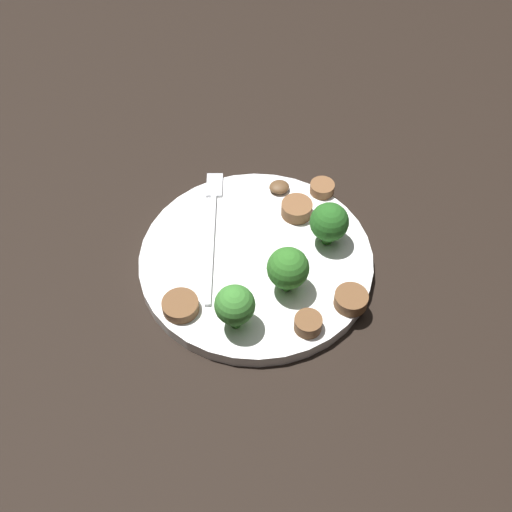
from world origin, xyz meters
The scene contains 12 objects.
ground_plane centered at (0.00, 0.00, 0.00)m, with size 1.40×1.40×0.00m, color black.
plate centered at (0.00, 0.00, 0.01)m, with size 0.24×0.24×0.02m, color white.
fork centered at (0.04, 0.05, 0.02)m, with size 0.18×0.02×0.00m.
broccoli_floret_0 centered at (0.02, -0.07, 0.04)m, with size 0.04×0.04×0.05m.
broccoli_floret_1 centered at (-0.04, -0.03, 0.05)m, with size 0.04×0.04×0.05m.
broccoli_floret_2 centered at (-0.08, 0.02, 0.05)m, with size 0.04×0.04×0.05m.
sausage_slice_0 centered at (-0.09, -0.05, 0.02)m, with size 0.03×0.03×0.01m, color brown.
sausage_slice_1 centered at (-0.06, 0.07, 0.02)m, with size 0.04×0.04×0.01m, color brown.
sausage_slice_2 centered at (-0.06, -0.09, 0.02)m, with size 0.03×0.03×0.01m, color brown.
sausage_slice_3 centered at (0.09, -0.08, 0.02)m, with size 0.03×0.03×0.01m, color brown.
sausage_slice_4 centered at (0.06, -0.04, 0.02)m, with size 0.03×0.03×0.02m, color brown.
mushroom_0 centered at (0.09, -0.03, 0.02)m, with size 0.02×0.02×0.01m, color brown.
Camera 1 is at (-0.40, 0.01, 0.52)m, focal length 44.41 mm.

